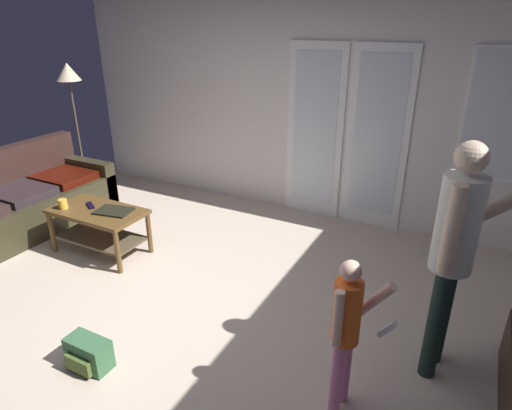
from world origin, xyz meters
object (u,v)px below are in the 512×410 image
coffee_table (99,222)px  person_child (347,325)px  person_adult (456,244)px  backpack (88,354)px  cup_near_edge (63,204)px  laptop_closed (114,211)px  tv_remote_black (90,205)px  leather_couch (18,205)px  floor_lamp (70,83)px

coffee_table → person_child: 2.94m
person_adult → person_child: (-0.48, -0.63, -0.35)m
backpack → cup_near_edge: bearing=142.7°
laptop_closed → tv_remote_black: 0.32m
leather_couch → person_adult: bearing=-1.1°
coffee_table → tv_remote_black: bearing=165.0°
leather_couch → tv_remote_black: bearing=4.2°
person_adult → tv_remote_black: (-3.43, 0.17, -0.49)m
coffee_table → person_adult: person_adult is taller
leather_couch → cup_near_edge: leather_couch is taller
leather_couch → person_child: person_child is taller
floor_lamp → backpack: floor_lamp is taller
person_child → cup_near_edge: 3.21m
coffee_table → laptop_closed: laptop_closed is taller
person_adult → laptop_closed: bearing=176.8°
person_child → cup_near_edge: (-3.15, 0.63, -0.10)m
person_adult → tv_remote_black: 3.47m
leather_couch → cup_near_edge: (0.90, -0.09, 0.23)m
coffee_table → tv_remote_black: (-0.12, 0.03, 0.14)m
person_adult → backpack: size_ratio=5.11×
coffee_table → laptop_closed: (0.19, 0.04, 0.14)m
tv_remote_black → person_adult: bearing=27.4°
floor_lamp → tv_remote_black: bearing=-39.7°
laptop_closed → person_adult: bearing=-14.4°
person_child → backpack: 1.82m
leather_couch → backpack: 2.67m
coffee_table → tv_remote_black: 0.19m
backpack → tv_remote_black: tv_remote_black is taller
person_child → backpack: bearing=-163.5°
tv_remote_black → floor_lamp: bearing=170.5°
floor_lamp → laptop_closed: size_ratio=5.00×
leather_couch → person_adult: 4.58m
cup_near_edge → leather_couch: bearing=174.5°
person_adult → laptop_closed: size_ratio=4.69×
backpack → person_child: bearing=16.5°
leather_couch → backpack: (2.37, -1.21, -0.19)m
coffee_table → person_adult: 3.37m
coffee_table → backpack: 1.72m
coffee_table → person_adult: size_ratio=0.60×
laptop_closed → leather_couch: bearing=172.2°
coffee_table → cup_near_edge: (-0.32, -0.13, 0.18)m
leather_couch → laptop_closed: size_ratio=6.07×
cup_near_edge → backpack: bearing=-37.3°
person_adult → floor_lamp: size_ratio=0.94×
coffee_table → laptop_closed: bearing=11.3°
backpack → cup_near_edge: cup_near_edge is taller
backpack → tv_remote_black: bearing=134.6°
laptop_closed → tv_remote_black: bearing=169.8°
floor_lamp → backpack: 3.87m
leather_couch → laptop_closed: (1.41, 0.09, 0.19)m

